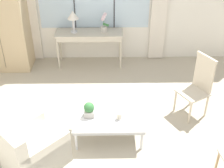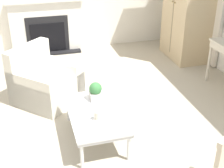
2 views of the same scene
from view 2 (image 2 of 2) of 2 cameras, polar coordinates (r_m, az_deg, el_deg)
The scene contains 6 objects.
ground_plane at distance 4.23m, azimuth -8.01°, elevation -8.14°, with size 14.00×14.00×0.00m, color #B2A893.
fireplace at distance 6.60m, azimuth -11.95°, elevation 11.28°, with size 0.34×1.53×2.10m.
armchair_upholstered at distance 4.81m, azimuth -12.09°, elevation 0.04°, with size 1.16×1.16×0.84m.
coffee_table at distance 3.84m, azimuth -3.05°, elevation -5.68°, with size 1.10×0.64×0.39m.
potted_plant_small at distance 4.03m, azimuth -3.02°, elevation -1.31°, with size 0.16×0.16×0.24m.
pillar_candle at distance 3.65m, azimuth -2.67°, elevation -5.84°, with size 0.11×0.11×0.12m.
Camera 2 is at (3.44, -0.35, 2.44)m, focal length 50.00 mm.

